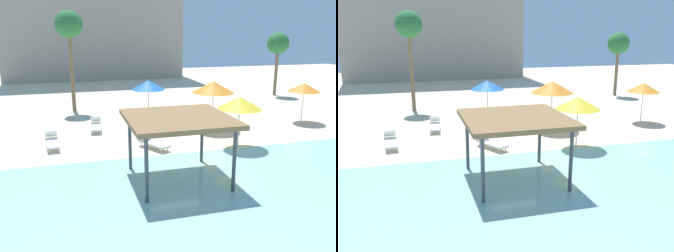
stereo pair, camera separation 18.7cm
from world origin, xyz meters
The scene contains 13 objects.
ground_plane centered at (0.00, 0.00, 0.00)m, with size 80.00×80.00×0.00m, color beige.
lagoon_water centered at (0.00, -5.25, 0.02)m, with size 44.00×13.50×0.04m, color #99D1C6.
shade_pavilion centered at (-0.79, -1.39, 2.42)m, with size 3.92×3.92×2.59m.
beach_umbrella_yellow_0 centered at (3.37, 1.74, 2.28)m, with size 2.19×2.19×2.58m.
beach_umbrella_orange_1 centered at (9.69, 5.37, 2.25)m, with size 2.00×2.00×2.52m.
beach_umbrella_orange_2 centered at (3.47, 5.34, 2.54)m, with size 2.46×2.46×2.88m.
beach_umbrella_blue_4 centered at (0.22, 8.29, 2.36)m, with size 2.15×2.15×2.66m.
lounge_chair_0 centered at (-5.70, 4.26, 0.33)m, with size 0.78×1.95×0.74m.
lounge_chair_1 centered at (-0.86, 2.78, 0.33)m, with size 1.45×1.95×0.74m.
lounge_chair_2 centered at (-3.29, 6.88, 0.33)m, with size 0.75×1.94×0.74m.
lounge_chair_3 centered at (3.90, 6.99, 0.33)m, with size 1.16×1.99×0.74m.
palm_tree_0 centered at (13.44, 14.56, 4.52)m, with size 1.90×1.90×5.59m.
palm_tree_1 centered at (-4.37, 12.70, 5.95)m, with size 1.90×1.90×7.10m.
Camera 1 is at (-4.75, -13.96, 5.74)m, focal length 38.28 mm.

